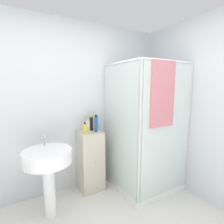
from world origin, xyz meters
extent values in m
cube|color=silver|center=(0.00, 1.70, 1.25)|extent=(6.40, 0.06, 2.50)
cube|color=white|center=(1.21, 1.21, 0.04)|extent=(0.93, 0.93, 0.09)
cylinder|color=silver|center=(1.65, 1.65, 0.95)|extent=(0.04, 0.04, 1.90)
cylinder|color=silver|center=(0.76, 1.65, 0.95)|extent=(0.04, 0.04, 1.90)
cylinder|color=silver|center=(1.65, 0.76, 0.95)|extent=(0.04, 0.04, 1.90)
cylinder|color=silver|center=(0.76, 0.76, 0.95)|extent=(0.04, 0.04, 1.90)
cylinder|color=silver|center=(1.21, 0.76, 1.89)|extent=(0.89, 0.04, 0.04)
cylinder|color=silver|center=(1.21, 1.65, 1.89)|extent=(0.89, 0.04, 0.04)
cylinder|color=silver|center=(0.76, 1.21, 1.89)|extent=(0.04, 0.89, 0.04)
cylinder|color=silver|center=(1.65, 1.21, 1.89)|extent=(0.04, 0.89, 0.04)
cube|color=silver|center=(1.21, 0.75, 0.98)|extent=(0.86, 0.01, 1.78)
cube|color=silver|center=(0.75, 1.21, 0.98)|extent=(0.01, 0.86, 1.78)
cylinder|color=#B7BABF|center=(1.44, 1.59, 0.80)|extent=(0.02, 0.02, 1.43)
cylinder|color=#B7BABF|center=(1.44, 1.54, 1.54)|extent=(0.07, 0.07, 0.04)
cube|color=#D1757F|center=(1.08, 0.73, 1.47)|extent=(0.38, 0.03, 0.82)
cube|color=beige|center=(0.41, 1.50, 0.45)|extent=(0.34, 0.34, 0.90)
sphere|color=gold|center=(0.41, 1.32, 0.50)|extent=(0.02, 0.02, 0.02)
cylinder|color=white|center=(-0.24, 1.20, 0.34)|extent=(0.14, 0.14, 0.69)
cylinder|color=white|center=(-0.24, 1.20, 0.76)|extent=(0.56, 0.56, 0.15)
cylinder|color=#B7BABF|center=(-0.24, 1.40, 0.90)|extent=(0.02, 0.02, 0.13)
cube|color=#B7BABF|center=(-0.24, 1.36, 0.96)|extent=(0.02, 0.07, 0.02)
cylinder|color=yellow|center=(0.33, 1.47, 0.97)|extent=(0.06, 0.06, 0.13)
cylinder|color=black|center=(0.33, 1.47, 1.04)|extent=(0.02, 0.02, 0.02)
cube|color=black|center=(0.33, 1.46, 1.06)|extent=(0.01, 0.03, 0.01)
cylinder|color=black|center=(0.47, 1.57, 1.01)|extent=(0.05, 0.05, 0.20)
cylinder|color=gold|center=(0.47, 1.57, 1.12)|extent=(0.04, 0.04, 0.02)
cylinder|color=#1E4C93|center=(0.49, 1.44, 1.02)|extent=(0.05, 0.05, 0.23)
cylinder|color=black|center=(0.49, 1.44, 1.14)|extent=(0.04, 0.04, 0.02)
cylinder|color=white|center=(0.41, 1.55, 0.98)|extent=(0.06, 0.06, 0.15)
cylinder|color=silver|center=(0.41, 1.55, 1.07)|extent=(0.02, 0.02, 0.02)
cube|color=silver|center=(0.41, 1.53, 1.08)|extent=(0.01, 0.03, 0.01)
camera|label=1|loc=(-0.55, -0.84, 1.59)|focal=28.00mm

